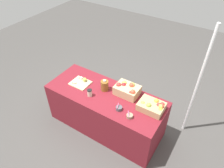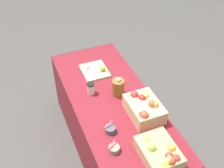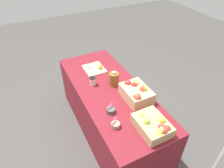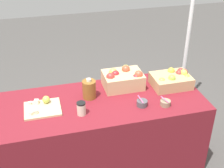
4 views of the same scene
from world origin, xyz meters
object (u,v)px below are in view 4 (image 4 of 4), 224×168
apple_crate_middle (123,79)px  sample_bowl_near (165,103)px  cutting_board_front (43,107)px  cider_jug (89,89)px  tent_pole (188,38)px  apple_crate_left (172,80)px  coffee_cup (81,108)px  sample_bowl_mid (142,103)px

apple_crate_middle → sample_bowl_near: bearing=-56.5°
cutting_board_front → cider_jug: bearing=10.6°
tent_pole → apple_crate_left: bearing=-127.3°
coffee_cup → cider_jug: bearing=64.7°
sample_bowl_near → cider_jug: bearing=154.3°
apple_crate_left → cider_jug: cider_jug is taller
cider_jug → apple_crate_left: bearing=0.4°
sample_bowl_near → apple_crate_left: bearing=56.9°
sample_bowl_near → cutting_board_front: bearing=168.2°
apple_crate_left → apple_crate_middle: apple_crate_middle is taller
apple_crate_left → sample_bowl_mid: apple_crate_left is taller
cutting_board_front → tent_pole: size_ratio=0.16×
tent_pole → cutting_board_front: bearing=-158.6°
apple_crate_left → tent_pole: tent_pole is taller
apple_crate_middle → sample_bowl_mid: (0.07, -0.36, -0.06)m
sample_bowl_mid → cider_jug: bearing=149.0°
apple_crate_middle → coffee_cup: 0.58m
cider_jug → cutting_board_front: bearing=-169.4°
apple_crate_left → apple_crate_middle: (-0.46, 0.10, 0.02)m
apple_crate_middle → apple_crate_left: bearing=-12.2°
sample_bowl_mid → coffee_cup: size_ratio=0.83×
cutting_board_front → coffee_cup: bearing=-27.4°
sample_bowl_near → cider_jug: size_ratio=0.48×
cutting_board_front → sample_bowl_mid: bearing=-11.5°
coffee_cup → sample_bowl_mid: bearing=-1.1°
apple_crate_left → coffee_cup: apple_crate_left is taller
cider_jug → tent_pole: 1.38m
sample_bowl_near → sample_bowl_mid: sample_bowl_mid is taller
apple_crate_left → apple_crate_middle: size_ratio=0.98×
apple_crate_left → coffee_cup: bearing=-165.1°
sample_bowl_near → tent_pole: (0.63, 0.87, 0.20)m
apple_crate_left → sample_bowl_near: (-0.20, -0.30, -0.04)m
cider_jug → tent_pole: tent_pole is taller
cutting_board_front → coffee_cup: size_ratio=2.65×
sample_bowl_near → tent_pole: tent_pole is taller
coffee_cup → apple_crate_left: bearing=14.9°
cutting_board_front → cider_jug: 0.44m
sample_bowl_near → sample_bowl_mid: bearing=167.0°
cider_jug → tent_pole: bearing=24.8°
cutting_board_front → sample_bowl_near: bearing=-11.8°
sample_bowl_mid → coffee_cup: (-0.53, 0.01, 0.03)m
apple_crate_left → sample_bowl_near: apple_crate_left is taller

